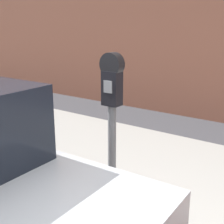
% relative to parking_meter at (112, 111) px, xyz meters
% --- Properties ---
extents(sidewalk, '(24.00, 2.80, 0.12)m').
position_rel_parking_meter_xyz_m(sidewalk, '(0.47, 0.91, -1.06)').
color(sidewalk, '#ADAAA3').
rests_on(sidewalk, ground_plane).
extents(parking_meter, '(0.21, 0.13, 1.53)m').
position_rel_parking_meter_xyz_m(parking_meter, '(0.00, 0.00, 0.00)').
color(parking_meter, slate).
rests_on(parking_meter, sidewalk).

